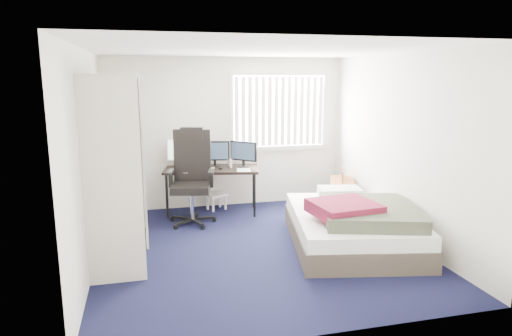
{
  "coord_description": "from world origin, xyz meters",
  "views": [
    {
      "loc": [
        -1.37,
        -5.43,
        2.2
      ],
      "look_at": [
        0.09,
        0.4,
        0.98
      ],
      "focal_mm": 32.0,
      "sensor_mm": 36.0,
      "label": 1
    }
  ],
  "objects_px": {
    "nightstand": "(342,184)",
    "bed": "(353,224)",
    "desk": "(212,166)",
    "office_chair": "(192,187)"
  },
  "relations": [
    {
      "from": "nightstand",
      "to": "bed",
      "type": "height_order",
      "value": "nightstand"
    },
    {
      "from": "nightstand",
      "to": "bed",
      "type": "bearing_deg",
      "value": -108.75
    },
    {
      "from": "desk",
      "to": "bed",
      "type": "distance_m",
      "value": 2.55
    },
    {
      "from": "bed",
      "to": "nightstand",
      "type": "bearing_deg",
      "value": 71.25
    },
    {
      "from": "office_chair",
      "to": "nightstand",
      "type": "xyz_separation_m",
      "value": [
        2.44,
        -0.05,
        -0.09
      ]
    },
    {
      "from": "office_chair",
      "to": "nightstand",
      "type": "height_order",
      "value": "office_chair"
    },
    {
      "from": "desk",
      "to": "nightstand",
      "type": "height_order",
      "value": "desk"
    },
    {
      "from": "nightstand",
      "to": "bed",
      "type": "distance_m",
      "value": 1.55
    },
    {
      "from": "bed",
      "to": "desk",
      "type": "bearing_deg",
      "value": 128.76
    },
    {
      "from": "office_chair",
      "to": "desk",
      "type": "bearing_deg",
      "value": 50.03
    }
  ]
}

